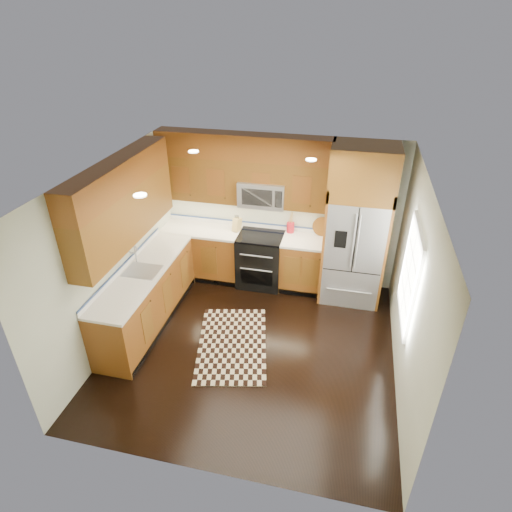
% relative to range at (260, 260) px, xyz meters
% --- Properties ---
extents(ground, '(4.00, 4.00, 0.00)m').
position_rel_range_xyz_m(ground, '(0.25, -1.67, -0.47)').
color(ground, black).
rests_on(ground, ground).
extents(wall_back, '(4.00, 0.02, 2.60)m').
position_rel_range_xyz_m(wall_back, '(0.25, 0.33, 0.83)').
color(wall_back, silver).
rests_on(wall_back, ground).
extents(wall_left, '(0.02, 4.00, 2.60)m').
position_rel_range_xyz_m(wall_left, '(-1.75, -1.67, 0.83)').
color(wall_left, silver).
rests_on(wall_left, ground).
extents(wall_right, '(0.02, 4.00, 2.60)m').
position_rel_range_xyz_m(wall_right, '(2.25, -1.67, 0.83)').
color(wall_right, silver).
rests_on(wall_right, ground).
extents(window, '(0.04, 1.10, 1.30)m').
position_rel_range_xyz_m(window, '(2.23, -1.47, 0.93)').
color(window, white).
rests_on(window, ground).
extents(base_cabinets, '(2.85, 3.00, 0.90)m').
position_rel_range_xyz_m(base_cabinets, '(-0.98, -0.77, -0.02)').
color(base_cabinets, brown).
rests_on(base_cabinets, ground).
extents(countertop, '(2.86, 3.01, 0.04)m').
position_rel_range_xyz_m(countertop, '(-0.84, -0.65, 0.45)').
color(countertop, white).
rests_on(countertop, base_cabinets).
extents(upper_cabinets, '(2.85, 3.00, 1.15)m').
position_rel_range_xyz_m(upper_cabinets, '(-0.90, -0.58, 1.56)').
color(upper_cabinets, brown).
rests_on(upper_cabinets, ground).
extents(range, '(0.76, 0.67, 0.95)m').
position_rel_range_xyz_m(range, '(0.00, 0.00, 0.00)').
color(range, black).
rests_on(range, ground).
extents(microwave, '(0.76, 0.40, 0.42)m').
position_rel_range_xyz_m(microwave, '(-0.00, 0.13, 1.19)').
color(microwave, '#B2B2B7').
rests_on(microwave, ground).
extents(refrigerator, '(0.98, 0.75, 2.60)m').
position_rel_range_xyz_m(refrigerator, '(1.55, -0.04, 0.83)').
color(refrigerator, '#B2B2B7').
rests_on(refrigerator, ground).
extents(sink_faucet, '(0.54, 0.44, 0.37)m').
position_rel_range_xyz_m(sink_faucet, '(-1.48, -1.44, 0.52)').
color(sink_faucet, '#B2B2B7').
rests_on(sink_faucet, countertop).
extents(rug, '(1.31, 1.81, 0.01)m').
position_rel_range_xyz_m(rug, '(-0.05, -1.68, -0.46)').
color(rug, black).
rests_on(rug, ground).
extents(knife_block, '(0.14, 0.17, 0.29)m').
position_rel_range_xyz_m(knife_block, '(-0.44, 0.11, 0.59)').
color(knife_block, tan).
rests_on(knife_block, countertop).
extents(utensil_crock, '(0.15, 0.15, 0.37)m').
position_rel_range_xyz_m(utensil_crock, '(0.47, 0.26, 0.60)').
color(utensil_crock, '#B41624').
rests_on(utensil_crock, countertop).
extents(cutting_board, '(0.36, 0.36, 0.02)m').
position_rel_range_xyz_m(cutting_board, '(1.00, 0.27, 0.48)').
color(cutting_board, brown).
rests_on(cutting_board, countertop).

